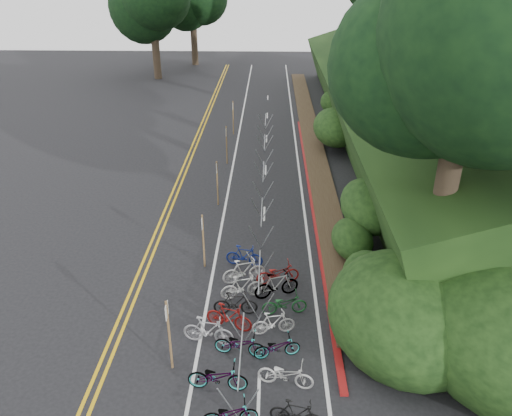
{
  "coord_description": "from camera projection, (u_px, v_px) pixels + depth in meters",
  "views": [
    {
      "loc": [
        3.33,
        -13.01,
        11.94
      ],
      "look_at": [
        2.73,
        8.08,
        1.3
      ],
      "focal_mm": 35.0,
      "sensor_mm": 36.0,
      "label": 1
    }
  ],
  "objects": [
    {
      "name": "bike_valet",
      "position": [
        256.0,
        319.0,
        17.66
      ],
      "size": [
        3.13,
        9.9,
        1.09
      ],
      "color": "slate",
      "rests_on": "ground"
    },
    {
      "name": "embankment",
      "position": [
        417.0,
        117.0,
        32.57
      ],
      "size": [
        14.3,
        48.14,
        9.11
      ],
      "color": "black",
      "rests_on": "ground"
    },
    {
      "name": "bike_rack_front",
      "position": [
        241.0,
        356.0,
        15.37
      ],
      "size": [
        1.19,
        3.38,
        1.27
      ],
      "color": "#93969D",
      "rests_on": "ground"
    },
    {
      "name": "signpost_near",
      "position": [
        169.0,
        331.0,
        15.53
      ],
      "size": [
        0.08,
        0.4,
        2.66
      ],
      "color": "brown",
      "rests_on": "ground"
    },
    {
      "name": "signposts_rest",
      "position": [
        222.0,
        160.0,
        28.91
      ],
      "size": [
        0.08,
        18.4,
        2.5
      ],
      "color": "brown",
      "rests_on": "ground"
    },
    {
      "name": "ground",
      "position": [
        170.0,
        347.0,
        17.07
      ],
      "size": [
        120.0,
        120.0,
        0.0
      ],
      "primitive_type": "plane",
      "color": "black",
      "rests_on": "ground"
    },
    {
      "name": "bike_racks_rest",
      "position": [
        263.0,
        176.0,
        28.21
      ],
      "size": [
        1.14,
        23.0,
        1.17
      ],
      "color": "#93969D",
      "rests_on": "ground"
    },
    {
      "name": "road_markings",
      "position": [
        217.0,
        212.0,
        26.06
      ],
      "size": [
        7.47,
        80.0,
        0.01
      ],
      "color": "gold",
      "rests_on": "ground"
    },
    {
      "name": "bike_front",
      "position": [
        208.0,
        330.0,
        17.01
      ],
      "size": [
        0.81,
        1.86,
        1.08
      ],
      "primitive_type": "imported",
      "rotation": [
        0.0,
        0.0,
        1.4
      ],
      "color": "#9E9EA3",
      "rests_on": "ground"
    },
    {
      "name": "red_curb",
      "position": [
        312.0,
        197.0,
        27.61
      ],
      "size": [
        0.25,
        28.0,
        0.1
      ],
      "primitive_type": "cube",
      "color": "maroon",
      "rests_on": "ground"
    }
  ]
}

